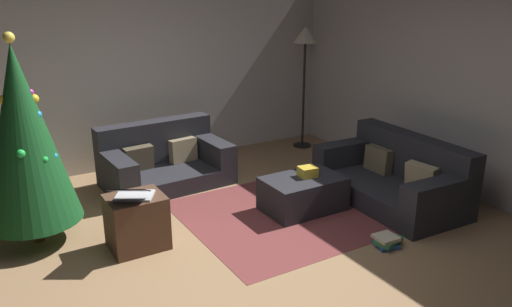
{
  "coord_description": "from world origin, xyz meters",
  "views": [
    {
      "loc": [
        -1.92,
        -3.47,
        2.36
      ],
      "look_at": [
        0.59,
        0.7,
        0.75
      ],
      "focal_mm": 35.07,
      "sensor_mm": 36.0,
      "label": 1
    }
  ],
  "objects": [
    {
      "name": "ground_plane",
      "position": [
        0.0,
        0.0,
        0.0
      ],
      "size": [
        6.4,
        6.4,
        0.0
      ],
      "primitive_type": "plane",
      "color": "#93704C"
    },
    {
      "name": "rear_partition",
      "position": [
        0.0,
        3.14,
        1.3
      ],
      "size": [
        6.4,
        0.12,
        2.6
      ],
      "primitive_type": "cube",
      "color": "#BCB7B2",
      "rests_on": "ground_plane"
    },
    {
      "name": "corner_partition",
      "position": [
        3.14,
        0.0,
        1.3
      ],
      "size": [
        0.12,
        6.4,
        2.6
      ],
      "primitive_type": "cube",
      "color": "#B5B0AB",
      "rests_on": "ground_plane"
    },
    {
      "name": "couch_left",
      "position": [
        0.15,
        2.26,
        0.28
      ],
      "size": [
        1.55,
        1.0,
        0.75
      ],
      "rotation": [
        0.0,
        0.0,
        3.19
      ],
      "color": "#26262B",
      "rests_on": "ground_plane"
    },
    {
      "name": "couch_right",
      "position": [
        2.25,
        0.33,
        0.28
      ],
      "size": [
        1.0,
        1.78,
        0.75
      ],
      "rotation": [
        0.0,
        0.0,
        1.53
      ],
      "color": "#26262B",
      "rests_on": "ground_plane"
    },
    {
      "name": "ottoman",
      "position": [
        1.18,
        0.66,
        0.19
      ],
      "size": [
        0.87,
        0.57,
        0.38
      ],
      "primitive_type": "cube",
      "color": "#26262B",
      "rests_on": "ground_plane"
    },
    {
      "name": "gift_box",
      "position": [
        1.24,
        0.67,
        0.43
      ],
      "size": [
        0.2,
        0.18,
        0.11
      ],
      "primitive_type": "cube",
      "rotation": [
        0.0,
        0.0,
        -0.11
      ],
      "color": "gold",
      "rests_on": "ottoman"
    },
    {
      "name": "tv_remote",
      "position": [
        1.31,
        0.77,
        0.39
      ],
      "size": [
        0.06,
        0.16,
        0.02
      ],
      "primitive_type": "cube",
      "rotation": [
        0.0,
        0.0,
        -0.09
      ],
      "color": "black",
      "rests_on": "ottoman"
    },
    {
      "name": "christmas_tree",
      "position": [
        -1.48,
        1.4,
        1.07
      ],
      "size": [
        0.88,
        0.88,
        2.01
      ],
      "color": "brown",
      "rests_on": "ground_plane"
    },
    {
      "name": "side_table",
      "position": [
        -0.68,
        0.78,
        0.26
      ],
      "size": [
        0.52,
        0.44,
        0.52
      ],
      "primitive_type": "cube",
      "color": "#4C3323",
      "rests_on": "ground_plane"
    },
    {
      "name": "laptop",
      "position": [
        -0.71,
        0.72,
        0.58
      ],
      "size": [
        0.51,
        0.54,
        0.2
      ],
      "color": "silver",
      "rests_on": "side_table"
    },
    {
      "name": "book_stack",
      "position": [
        1.37,
        -0.44,
        0.05
      ],
      "size": [
        0.31,
        0.24,
        0.11
      ],
      "color": "#2D5193",
      "rests_on": "ground_plane"
    },
    {
      "name": "corner_lamp",
      "position": [
        2.58,
        2.59,
        1.57
      ],
      "size": [
        0.36,
        0.36,
        1.84
      ],
      "color": "black",
      "rests_on": "ground_plane"
    },
    {
      "name": "area_rug",
      "position": [
        1.18,
        0.66,
        0.0
      ],
      "size": [
        2.6,
        2.0,
        0.01
      ],
      "primitive_type": "cube",
      "color": "brown",
      "rests_on": "ground_plane"
    }
  ]
}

